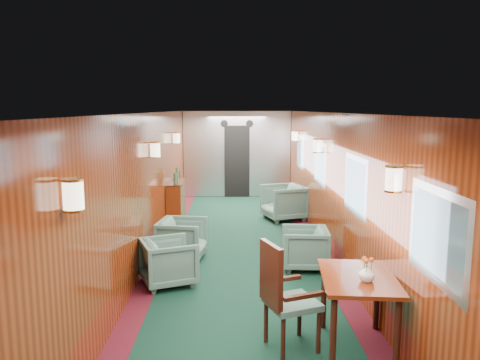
{
  "coord_description": "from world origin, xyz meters",
  "views": [
    {
      "loc": [
        -0.17,
        -7.11,
        2.47
      ],
      "look_at": [
        0.0,
        1.47,
        1.15
      ],
      "focal_mm": 35.0,
      "sensor_mm": 36.0,
      "label": 1
    }
  ],
  "objects_px": {
    "armchair_left_near": "(169,262)",
    "armchair_left_far": "(182,239)",
    "side_chair": "(283,292)",
    "armchair_right_far": "(284,202)",
    "credenza": "(176,202)",
    "armchair_right_near": "(305,248)",
    "dining_table": "(358,288)"
  },
  "relations": [
    {
      "from": "credenza",
      "to": "armchair_left_near",
      "type": "xyz_separation_m",
      "value": [
        0.29,
        -3.46,
        -0.15
      ]
    },
    {
      "from": "side_chair",
      "to": "credenza",
      "type": "height_order",
      "value": "credenza"
    },
    {
      "from": "armchair_left_far",
      "to": "armchair_right_far",
      "type": "relative_size",
      "value": 0.86
    },
    {
      "from": "dining_table",
      "to": "credenza",
      "type": "bearing_deg",
      "value": 120.5
    },
    {
      "from": "side_chair",
      "to": "armchair_left_near",
      "type": "distance_m",
      "value": 2.34
    },
    {
      "from": "dining_table",
      "to": "side_chair",
      "type": "distance_m",
      "value": 0.77
    },
    {
      "from": "dining_table",
      "to": "armchair_right_far",
      "type": "xyz_separation_m",
      "value": [
        -0.12,
        5.69,
        -0.27
      ]
    },
    {
      "from": "armchair_left_far",
      "to": "armchair_left_near",
      "type": "bearing_deg",
      "value": -174.91
    },
    {
      "from": "armchair_left_far",
      "to": "armchair_right_near",
      "type": "bearing_deg",
      "value": -94.84
    },
    {
      "from": "side_chair",
      "to": "armchair_right_near",
      "type": "distance_m",
      "value": 2.57
    },
    {
      "from": "armchair_left_near",
      "to": "dining_table",
      "type": "bearing_deg",
      "value": -151.93
    },
    {
      "from": "side_chair",
      "to": "armchair_left_far",
      "type": "distance_m",
      "value": 3.25
    },
    {
      "from": "side_chair",
      "to": "armchair_right_far",
      "type": "relative_size",
      "value": 1.33
    },
    {
      "from": "armchair_left_far",
      "to": "armchair_right_far",
      "type": "xyz_separation_m",
      "value": [
        1.98,
        2.73,
        0.05
      ]
    },
    {
      "from": "armchair_left_near",
      "to": "armchair_left_far",
      "type": "bearing_deg",
      "value": -25.39
    },
    {
      "from": "credenza",
      "to": "armchair_right_far",
      "type": "relative_size",
      "value": 1.41
    },
    {
      "from": "credenza",
      "to": "armchair_right_far",
      "type": "height_order",
      "value": "credenza"
    },
    {
      "from": "armchair_left_near",
      "to": "armchair_right_far",
      "type": "distance_m",
      "value": 4.36
    },
    {
      "from": "credenza",
      "to": "armchair_left_far",
      "type": "bearing_deg",
      "value": -81.13
    },
    {
      "from": "dining_table",
      "to": "armchair_left_far",
      "type": "bearing_deg",
      "value": 130.96
    },
    {
      "from": "armchair_right_far",
      "to": "armchair_right_near",
      "type": "bearing_deg",
      "value": -18.47
    },
    {
      "from": "side_chair",
      "to": "armchair_left_near",
      "type": "height_order",
      "value": "side_chair"
    },
    {
      "from": "armchair_right_far",
      "to": "side_chair",
      "type": "bearing_deg",
      "value": -24.42
    },
    {
      "from": "credenza",
      "to": "armchair_left_far",
      "type": "relative_size",
      "value": 1.63
    },
    {
      "from": "armchair_right_far",
      "to": "credenza",
      "type": "bearing_deg",
      "value": -98.59
    },
    {
      "from": "armchair_left_near",
      "to": "armchair_right_near",
      "type": "height_order",
      "value": "armchair_left_near"
    },
    {
      "from": "credenza",
      "to": "armchair_left_far",
      "type": "distance_m",
      "value": 2.38
    },
    {
      "from": "armchair_right_far",
      "to": "armchair_left_near",
      "type": "bearing_deg",
      "value": -46.03
    },
    {
      "from": "dining_table",
      "to": "armchair_right_far",
      "type": "height_order",
      "value": "dining_table"
    },
    {
      "from": "armchair_left_near",
      "to": "armchair_left_far",
      "type": "relative_size",
      "value": 0.97
    },
    {
      "from": "armchair_left_far",
      "to": "armchair_right_near",
      "type": "relative_size",
      "value": 1.05
    },
    {
      "from": "credenza",
      "to": "armchair_left_near",
      "type": "relative_size",
      "value": 1.68
    }
  ]
}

